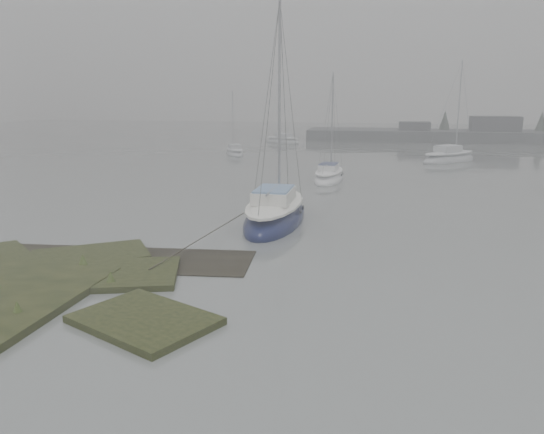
% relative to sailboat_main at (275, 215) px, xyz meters
% --- Properties ---
extents(ground, '(160.00, 160.00, 0.00)m').
position_rel_sailboat_main_xyz_m(ground, '(-1.50, 18.64, -0.33)').
color(ground, slate).
rests_on(ground, ground).
extents(sailboat_main, '(2.61, 7.67, 10.78)m').
position_rel_sailboat_main_xyz_m(sailboat_main, '(0.00, 0.00, 0.00)').
color(sailboat_main, '#0E133A').
rests_on(sailboat_main, ground).
extents(sailboat_white, '(2.17, 5.74, 7.96)m').
position_rel_sailboat_main_xyz_m(sailboat_white, '(1.12, 13.17, -0.09)').
color(sailboat_white, white).
rests_on(sailboat_white, ground).
extents(sailboat_far_a, '(3.52, 5.03, 6.81)m').
position_rel_sailboat_main_xyz_m(sailboat_far_a, '(-10.05, 28.05, -0.12)').
color(sailboat_far_a, '#ADB1B8').
rests_on(sailboat_far_a, ground).
extents(sailboat_far_b, '(6.20, 6.53, 9.58)m').
position_rel_sailboat_main_xyz_m(sailboat_far_b, '(10.56, 26.43, -0.04)').
color(sailboat_far_b, '#9DA2A7').
rests_on(sailboat_far_b, ground).
extents(sailboat_far_c, '(5.67, 4.61, 7.88)m').
position_rel_sailboat_main_xyz_m(sailboat_far_c, '(-7.97, 42.77, -0.09)').
color(sailboat_far_c, '#A8AEB1').
rests_on(sailboat_far_c, ground).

